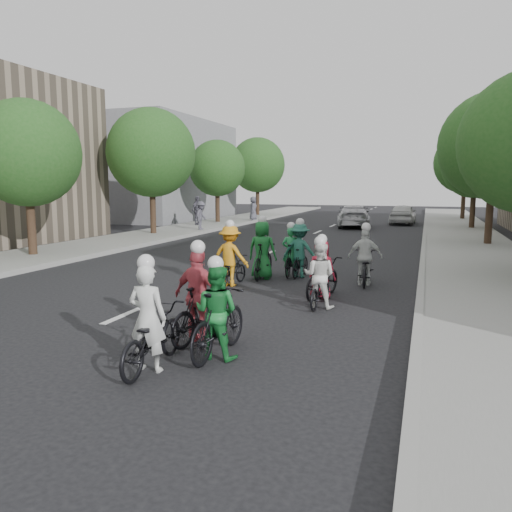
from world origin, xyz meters
The scene contains 28 objects.
ground centered at (0.00, 0.00, 0.00)m, with size 120.00×120.00×0.00m, color black.
sidewalk_left centered at (-8.00, 10.00, 0.07)m, with size 4.00×80.00×0.15m, color gray.
curb_left centered at (-6.05, 10.00, 0.09)m, with size 0.18×80.00×0.18m, color #999993.
sidewalk_right centered at (8.00, 10.00, 0.07)m, with size 4.00×80.00×0.15m, color gray.
curb_right centered at (6.05, 10.00, 0.09)m, with size 0.18×80.00×0.18m, color #999993.
bldg_sw centered at (-16.00, 28.00, 4.00)m, with size 10.00×14.00×8.00m, color slate.
tree_l_2 centered at (-8.20, 6.00, 3.96)m, with size 4.00×4.00×5.97m.
tree_l_3 centered at (-8.20, 15.00, 4.52)m, with size 4.80×4.80×6.93m.
tree_l_4 centered at (-8.20, 24.00, 3.96)m, with size 4.00×4.00×5.97m.
tree_l_5 centered at (-8.20, 33.00, 4.52)m, with size 4.80×4.80×6.93m.
tree_r_1 centered at (8.80, 15.60, 4.52)m, with size 4.80×4.80×6.93m.
tree_r_2 centered at (8.80, 24.60, 3.96)m, with size 4.00×4.00×5.97m.
tree_r_3 centered at (8.80, 33.60, 4.52)m, with size 4.80×4.80×6.93m.
cyclist_0 centered at (2.22, -2.81, 0.58)m, with size 0.74×1.89×1.79m.
cyclist_1 centered at (2.96, -1.96, 0.65)m, with size 0.78×1.90×1.69m.
cyclist_2 centered at (1.00, 3.52, 0.69)m, with size 1.17×1.63×1.85m.
cyclist_3 centered at (2.36, -1.36, 0.68)m, with size 1.06×1.79×1.85m.
cyclist_4 centered at (3.71, 2.86, 0.57)m, with size 1.02×1.96×1.61m.
cyclist_5 centered at (2.21, 5.55, 0.59)m, with size 0.57×1.71×1.67m.
cyclist_6 centered at (3.85, 1.88, 0.59)m, with size 0.77×1.54×1.65m.
cyclist_7 centered at (2.51, 5.41, 0.71)m, with size 1.11×1.52×1.81m.
cyclist_8 centered at (4.54, 4.88, 0.60)m, with size 0.97×1.83×1.76m.
cyclist_9 centered at (1.51, 4.83, 0.71)m, with size 0.87×1.82×1.90m.
follow_car_lead centered at (1.48, 24.35, 0.73)m, with size 2.05×5.05×1.47m, color silver.
follow_car_trail centered at (4.49, 28.03, 0.72)m, with size 1.71×4.25×1.45m, color silver.
spectator_0 centered at (-6.61, 17.82, 0.99)m, with size 1.09×0.62×1.68m, color #54515F.
spectator_1 centered at (-8.38, 20.99, 1.11)m, with size 1.12×0.47×1.92m, color #575563.
spectator_2 centered at (-6.30, 26.38, 1.04)m, with size 0.87×0.56×1.77m, color #565563.
Camera 1 is at (6.11, -9.23, 2.80)m, focal length 35.00 mm.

